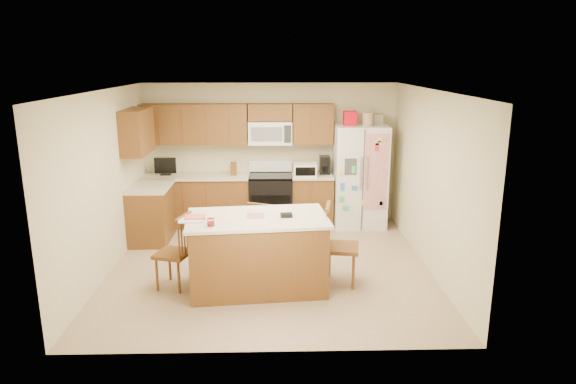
{
  "coord_description": "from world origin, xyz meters",
  "views": [
    {
      "loc": [
        0.08,
        -6.92,
        2.89
      ],
      "look_at": [
        0.27,
        0.35,
        1.01
      ],
      "focal_mm": 32.0,
      "sensor_mm": 36.0,
      "label": 1
    }
  ],
  "objects_px": {
    "stove": "(271,199)",
    "refrigerator": "(360,175)",
    "windsor_chair_back": "(265,235)",
    "windsor_chair_right": "(339,247)",
    "windsor_chair_left": "(175,253)",
    "island": "(258,252)"
  },
  "relations": [
    {
      "from": "refrigerator",
      "to": "windsor_chair_back",
      "type": "bearing_deg",
      "value": -131.81
    },
    {
      "from": "stove",
      "to": "windsor_chair_back",
      "type": "xyz_separation_m",
      "value": [
        -0.08,
        -1.9,
        -0.02
      ]
    },
    {
      "from": "windsor_chair_back",
      "to": "stove",
      "type": "bearing_deg",
      "value": 87.71
    },
    {
      "from": "island",
      "to": "windsor_chair_back",
      "type": "bearing_deg",
      "value": 84.29
    },
    {
      "from": "refrigerator",
      "to": "windsor_chair_right",
      "type": "bearing_deg",
      "value": -104.81
    },
    {
      "from": "refrigerator",
      "to": "windsor_chair_right",
      "type": "distance_m",
      "value": 2.58
    },
    {
      "from": "windsor_chair_left",
      "to": "stove",
      "type": "bearing_deg",
      "value": 64.86
    },
    {
      "from": "island",
      "to": "windsor_chair_back",
      "type": "relative_size",
      "value": 1.97
    },
    {
      "from": "stove",
      "to": "windsor_chair_back",
      "type": "bearing_deg",
      "value": -92.29
    },
    {
      "from": "windsor_chair_left",
      "to": "windsor_chair_right",
      "type": "xyz_separation_m",
      "value": [
        2.14,
        0.08,
        0.04
      ]
    },
    {
      "from": "windsor_chair_back",
      "to": "windsor_chair_right",
      "type": "xyz_separation_m",
      "value": [
        1.0,
        -0.62,
        0.05
      ]
    },
    {
      "from": "windsor_chair_back",
      "to": "windsor_chair_left",
      "type": "bearing_deg",
      "value": -148.61
    },
    {
      "from": "windsor_chair_left",
      "to": "windsor_chair_right",
      "type": "distance_m",
      "value": 2.14
    },
    {
      "from": "island",
      "to": "windsor_chair_right",
      "type": "height_order",
      "value": "windsor_chair_right"
    },
    {
      "from": "stove",
      "to": "refrigerator",
      "type": "relative_size",
      "value": 0.55
    },
    {
      "from": "island",
      "to": "windsor_chair_right",
      "type": "distance_m",
      "value": 1.08
    },
    {
      "from": "island",
      "to": "windsor_chair_back",
      "type": "distance_m",
      "value": 0.75
    },
    {
      "from": "windsor_chair_back",
      "to": "windsor_chair_right",
      "type": "relative_size",
      "value": 0.9
    },
    {
      "from": "windsor_chair_back",
      "to": "windsor_chair_right",
      "type": "bearing_deg",
      "value": -32.06
    },
    {
      "from": "refrigerator",
      "to": "windsor_chair_left",
      "type": "bearing_deg",
      "value": -137.71
    },
    {
      "from": "refrigerator",
      "to": "island",
      "type": "distance_m",
      "value": 3.14
    },
    {
      "from": "island",
      "to": "windsor_chair_left",
      "type": "bearing_deg",
      "value": 177.37
    }
  ]
}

